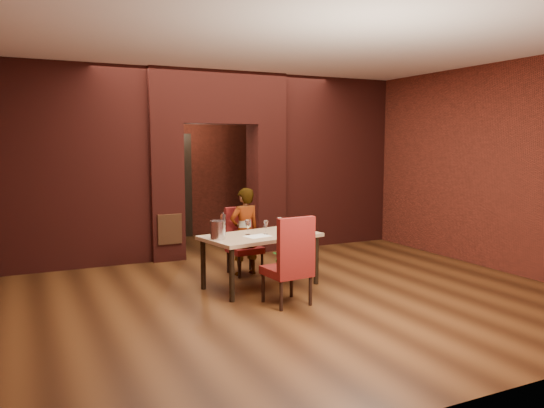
{
  "coord_description": "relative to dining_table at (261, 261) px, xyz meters",
  "views": [
    {
      "loc": [
        -3.18,
        -6.84,
        1.98
      ],
      "look_at": [
        0.11,
        0.0,
        1.1
      ],
      "focal_mm": 35.0,
      "sensor_mm": 36.0,
      "label": 1
    }
  ],
  "objects": [
    {
      "name": "vent_panel",
      "position": [
        -0.73,
        2.04,
        0.19
      ],
      "size": [
        0.4,
        0.03,
        0.5
      ],
      "primitive_type": "cube",
      "color": "#A75B30",
      "rests_on": "ground"
    },
    {
      "name": "person_seated",
      "position": [
        0.06,
        0.7,
        0.29
      ],
      "size": [
        0.51,
        0.37,
        1.31
      ],
      "primitive_type": "imported",
      "rotation": [
        0.0,
        0.0,
        3.26
      ],
      "color": "silver",
      "rests_on": "ground"
    },
    {
      "name": "wing_wall_right",
      "position": [
        2.59,
        2.33,
        1.24
      ],
      "size": [
        2.28,
        0.35,
        3.2
      ],
      "primitive_type": "cube",
      "color": "maroon",
      "rests_on": "ground"
    },
    {
      "name": "wine_glass_a",
      "position": [
        -0.17,
        0.05,
        0.47
      ],
      "size": [
        0.08,
        0.08,
        0.2
      ],
      "primitive_type": null,
      "color": "white",
      "rests_on": "dining_table"
    },
    {
      "name": "pillar_right",
      "position": [
        1.17,
        2.33,
        0.79
      ],
      "size": [
        0.55,
        0.55,
        2.3
      ],
      "primitive_type": "cube",
      "color": "maroon",
      "rests_on": "ground"
    },
    {
      "name": "floor",
      "position": [
        0.22,
        0.33,
        -0.36
      ],
      "size": [
        8.0,
        8.0,
        0.0
      ],
      "primitive_type": "plane",
      "color": "#482712",
      "rests_on": "ground"
    },
    {
      "name": "chair_far",
      "position": [
        0.08,
        0.75,
        0.14
      ],
      "size": [
        0.49,
        0.49,
        1.0
      ],
      "primitive_type": "cube",
      "rotation": [
        0.0,
        0.0,
        0.07
      ],
      "color": "maroon",
      "rests_on": "ground"
    },
    {
      "name": "pillar_left",
      "position": [
        -0.73,
        2.33,
        0.79
      ],
      "size": [
        0.55,
        0.55,
        2.3
      ],
      "primitive_type": "cube",
      "color": "maroon",
      "rests_on": "ground"
    },
    {
      "name": "wine_glass_b",
      "position": [
        0.06,
        -0.03,
        0.46
      ],
      "size": [
        0.08,
        0.08,
        0.19
      ],
      "primitive_type": null,
      "color": "white",
      "rests_on": "dining_table"
    },
    {
      "name": "wall_back",
      "position": [
        0.22,
        4.33,
        1.24
      ],
      "size": [
        7.0,
        0.04,
        3.2
      ],
      "primitive_type": "cube",
      "color": "maroon",
      "rests_on": "ground"
    },
    {
      "name": "wine_bucket",
      "position": [
        -0.65,
        -0.07,
        0.49
      ],
      "size": [
        0.2,
        0.2,
        0.24
      ],
      "primitive_type": "cylinder",
      "color": "silver",
      "rests_on": "dining_table"
    },
    {
      "name": "potted_plant",
      "position": [
        0.72,
        0.73,
        -0.17
      ],
      "size": [
        0.44,
        0.42,
        0.4
      ],
      "primitive_type": "imported",
      "rotation": [
        0.0,
        0.0,
        0.36
      ],
      "color": "#2C7023",
      "rests_on": "ground"
    },
    {
      "name": "water_bottle",
      "position": [
        -0.47,
        0.21,
        0.52
      ],
      "size": [
        0.07,
        0.07,
        0.3
      ],
      "primitive_type": "cylinder",
      "color": "white",
      "rests_on": "dining_table"
    },
    {
      "name": "dining_table",
      "position": [
        0.0,
        0.0,
        0.0
      ],
      "size": [
        1.7,
        1.16,
        0.73
      ],
      "primitive_type": "cube",
      "rotation": [
        0.0,
        0.0,
        0.19
      ],
      "color": "tan",
      "rests_on": "ground"
    },
    {
      "name": "rear_door_frame",
      "position": [
        -0.18,
        4.23,
        0.69
      ],
      "size": [
        1.02,
        0.04,
        2.22
      ],
      "primitive_type": "cube",
      "color": "black",
      "rests_on": "ground"
    },
    {
      "name": "rear_door",
      "position": [
        -0.18,
        4.27,
        0.69
      ],
      "size": [
        0.9,
        0.08,
        2.1
      ],
      "primitive_type": "cube",
      "color": "black",
      "rests_on": "ground"
    },
    {
      "name": "wall_right",
      "position": [
        3.72,
        0.33,
        1.24
      ],
      "size": [
        0.04,
        8.0,
        3.2
      ],
      "primitive_type": "cube",
      "color": "maroon",
      "rests_on": "ground"
    },
    {
      "name": "wing_wall_left",
      "position": [
        -2.14,
        2.33,
        1.24
      ],
      "size": [
        2.28,
        0.35,
        3.2
      ],
      "primitive_type": "cube",
      "color": "maroon",
      "rests_on": "ground"
    },
    {
      "name": "tasting_sheet",
      "position": [
        -0.1,
        -0.12,
        0.37
      ],
      "size": [
        0.38,
        0.31,
        0.0
      ],
      "primitive_type": "cube",
      "rotation": [
        0.0,
        0.0,
        0.23
      ],
      "color": "white",
      "rests_on": "dining_table"
    },
    {
      "name": "lintel",
      "position": [
        0.22,
        2.33,
        2.39
      ],
      "size": [
        2.45,
        0.55,
        0.9
      ],
      "primitive_type": "cube",
      "color": "maroon",
      "rests_on": "ground"
    },
    {
      "name": "wall_front",
      "position": [
        0.22,
        -3.67,
        1.24
      ],
      "size": [
        7.0,
        0.04,
        3.2
      ],
      "primitive_type": "cube",
      "color": "maroon",
      "rests_on": "ground"
    },
    {
      "name": "chair_near",
      "position": [
        -0.04,
        -0.85,
        0.19
      ],
      "size": [
        0.55,
        0.55,
        1.1
      ],
      "primitive_type": "cube",
      "rotation": [
        0.0,
        0.0,
        3.24
      ],
      "color": "maroon",
      "rests_on": "ground"
    },
    {
      "name": "ceiling",
      "position": [
        0.22,
        0.33,
        2.84
      ],
      "size": [
        7.0,
        8.0,
        0.04
      ],
      "primitive_type": "cube",
      "color": "silver",
      "rests_on": "ground"
    },
    {
      "name": "wine_glass_c",
      "position": [
        0.31,
        0.03,
        0.47
      ],
      "size": [
        0.09,
        0.09,
        0.21
      ],
      "primitive_type": null,
      "color": "white",
      "rests_on": "dining_table"
    }
  ]
}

